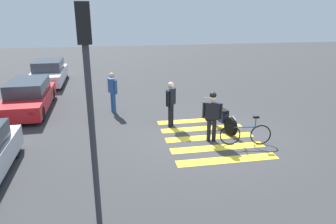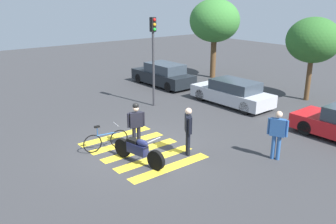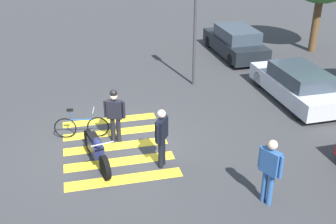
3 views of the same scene
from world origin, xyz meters
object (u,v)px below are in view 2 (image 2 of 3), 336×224
officer_on_foot (188,128)px  officer_by_motorcycle (136,122)px  leaning_bicycle (106,140)px  pedestrian_bystander (277,132)px  car_black_suv (163,75)px  car_silver_sedan (232,93)px  police_motorcycle (138,150)px  traffic_light_pole (153,48)px

officer_on_foot → officer_by_motorcycle: size_ratio=1.00×
leaning_bicycle → officer_on_foot: officer_on_foot is taller
officer_on_foot → pedestrian_bystander: size_ratio=1.00×
car_black_suv → car_silver_sedan: 5.64m
car_black_suv → pedestrian_bystander: bearing=-17.8°
police_motorcycle → officer_on_foot: (0.53, 1.79, 0.55)m
officer_by_motorcycle → car_black_suv: size_ratio=0.39×
leaning_bicycle → car_silver_sedan: 8.18m
leaning_bicycle → car_black_suv: car_black_suv is taller
officer_on_foot → traffic_light_pole: traffic_light_pole is taller
police_motorcycle → car_silver_sedan: car_silver_sedan is taller
officer_by_motorcycle → car_silver_sedan: size_ratio=0.39×
police_motorcycle → traffic_light_pole: bearing=139.3°
police_motorcycle → leaning_bicycle: (-1.66, -0.35, -0.09)m
police_motorcycle → officer_by_motorcycle: officer_by_motorcycle is taller
car_black_suv → traffic_light_pole: size_ratio=1.01×
police_motorcycle → officer_on_foot: 1.95m
car_black_suv → leaning_bicycle: bearing=-49.6°
officer_by_motorcycle → traffic_light_pole: size_ratio=0.39×
officer_on_foot → officer_by_motorcycle: (-1.69, -1.10, -0.00)m
pedestrian_bystander → traffic_light_pole: (-7.86, 0.46, 1.98)m
police_motorcycle → traffic_light_pole: 7.22m
officer_on_foot → car_black_suv: bearing=147.2°
pedestrian_bystander → car_black_suv: pedestrian_bystander is taller
traffic_light_pole → pedestrian_bystander: bearing=-3.4°
police_motorcycle → pedestrian_bystander: 4.84m
officer_by_motorcycle → traffic_light_pole: traffic_light_pole is taller
police_motorcycle → officer_on_foot: bearing=73.4°
leaning_bicycle → car_silver_sedan: size_ratio=0.38×
officer_on_foot → car_black_suv: 10.60m
traffic_light_pole → car_silver_sedan: bearing=54.5°
pedestrian_bystander → officer_by_motorcycle: bearing=-140.1°
leaning_bicycle → traffic_light_pole: (-3.46, 4.76, 2.62)m
officer_on_foot → traffic_light_pole: 6.54m
officer_by_motorcycle → car_black_suv: (-7.21, 6.84, -0.34)m
leaning_bicycle → traffic_light_pole: size_ratio=0.38×
officer_on_foot → traffic_light_pole: size_ratio=0.39×
leaning_bicycle → pedestrian_bystander: (4.40, 4.30, 0.64)m
pedestrian_bystander → leaning_bicycle: bearing=-135.7°
officer_by_motorcycle → leaning_bicycle: bearing=-115.9°
police_motorcycle → pedestrian_bystander: (2.74, 3.95, 0.56)m
car_black_suv → officer_on_foot: bearing=-32.8°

